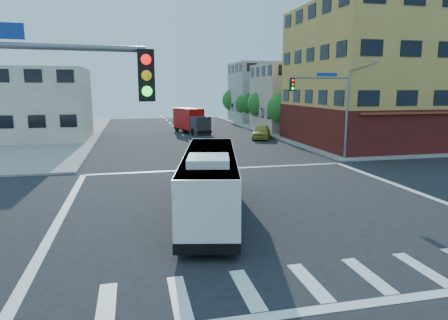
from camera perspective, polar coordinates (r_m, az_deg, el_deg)
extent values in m
plane|color=black|center=(20.32, 5.15, -6.52)|extent=(120.00, 120.00, 0.00)
cube|color=gray|center=(67.69, 24.59, 4.48)|extent=(50.00, 50.00, 0.15)
cube|color=gold|center=(45.27, 22.72, 10.97)|extent=(18.00, 15.00, 14.00)
cube|color=#561813|center=(45.42, 22.28, 4.67)|extent=(18.09, 15.08, 4.00)
cube|color=maroon|center=(39.73, 28.32, 5.82)|extent=(16.00, 1.60, 0.51)
cube|color=#BCB190|center=(57.35, 10.95, 8.77)|extent=(12.00, 10.00, 9.00)
cube|color=#A0A09B|center=(70.37, 6.31, 9.56)|extent=(12.00, 10.00, 10.00)
cube|color=beige|center=(49.71, -25.81, 7.15)|extent=(12.00, 10.00, 8.00)
cylinder|color=slate|center=(33.88, 17.11, 5.86)|extent=(0.18, 0.18, 7.00)
cylinder|color=slate|center=(32.40, 13.72, 11.33)|extent=(5.01, 0.62, 0.12)
cube|color=black|center=(31.13, 9.70, 10.60)|extent=(0.32, 0.30, 1.00)
sphere|color=#FF0C0C|center=(30.98, 9.84, 11.15)|extent=(0.20, 0.20, 0.20)
sphere|color=yellow|center=(30.98, 9.83, 10.60)|extent=(0.20, 0.20, 0.20)
sphere|color=#19FF33|center=(30.98, 9.81, 10.05)|extent=(0.20, 0.20, 0.20)
cube|color=navy|center=(32.68, 14.50, 11.72)|extent=(1.80, 0.22, 0.28)
cube|color=gray|center=(35.39, 20.91, 13.11)|extent=(0.50, 0.22, 0.14)
cylinder|color=slate|center=(8.25, -29.30, 14.11)|extent=(5.01, 0.62, 0.12)
cube|color=black|center=(8.18, -11.05, 11.73)|extent=(0.32, 0.30, 1.00)
sphere|color=#FF0C0C|center=(8.02, -11.08, 13.91)|extent=(0.20, 0.20, 0.20)
sphere|color=yellow|center=(8.01, -11.01, 11.77)|extent=(0.20, 0.20, 0.20)
sphere|color=#19FF33|center=(8.01, -10.93, 9.62)|extent=(0.20, 0.20, 0.20)
cylinder|color=#352513|center=(50.04, 8.12, 4.59)|extent=(0.28, 0.28, 1.92)
sphere|color=#1A5D21|center=(49.86, 8.19, 7.34)|extent=(3.60, 3.60, 3.60)
sphere|color=#1A5D21|center=(49.69, 8.77, 8.35)|extent=(2.52, 2.52, 2.52)
cylinder|color=#352513|center=(57.54, 5.26, 5.42)|extent=(0.28, 0.28, 1.99)
sphere|color=#1A5D21|center=(57.38, 5.30, 7.93)|extent=(3.80, 3.80, 3.80)
sphere|color=#1A5D21|center=(57.19, 5.80, 8.87)|extent=(2.66, 2.66, 2.66)
cylinder|color=#352513|center=(65.17, 3.06, 5.98)|extent=(0.28, 0.28, 1.89)
sphere|color=#1A5D21|center=(65.04, 3.08, 8.00)|extent=(3.40, 3.40, 3.40)
sphere|color=#1A5D21|center=(64.83, 3.50, 8.74)|extent=(2.38, 2.38, 2.38)
cylinder|color=#352513|center=(72.87, 1.32, 6.50)|extent=(0.28, 0.28, 2.03)
sphere|color=#1A5D21|center=(72.74, 1.33, 8.56)|extent=(4.00, 4.00, 4.00)
sphere|color=#1A5D21|center=(72.53, 1.70, 9.34)|extent=(2.80, 2.80, 2.80)
cube|color=black|center=(18.88, -1.99, -6.22)|extent=(4.54, 11.09, 0.41)
cube|color=silver|center=(18.60, -2.02, -2.96)|extent=(4.52, 11.06, 2.57)
cube|color=black|center=(18.56, -2.02, -2.48)|extent=(4.50, 10.76, 1.13)
cube|color=black|center=(23.83, -1.76, 0.16)|extent=(2.08, 0.50, 1.22)
cube|color=#E5590C|center=(23.71, -1.77, 2.32)|extent=(1.70, 0.41, 0.25)
cube|color=silver|center=(18.35, -2.04, 0.78)|extent=(4.43, 10.84, 0.11)
cube|color=silver|center=(15.65, -2.25, -0.08)|extent=(1.99, 2.28, 0.32)
cube|color=#0D6E32|center=(18.39, -5.67, -5.26)|extent=(1.06, 4.85, 0.25)
cube|color=#0D6E32|center=(18.34, 1.61, -5.26)|extent=(1.06, 4.85, 0.25)
cylinder|color=black|center=(22.28, -4.60, -3.75)|extent=(0.46, 0.97, 0.94)
cylinder|color=#99999E|center=(22.28, -4.92, -3.74)|extent=(0.13, 0.47, 0.47)
cylinder|color=black|center=(22.24, 0.97, -3.74)|extent=(0.46, 0.97, 0.94)
cylinder|color=#99999E|center=(22.24, 1.29, -3.74)|extent=(0.13, 0.47, 0.47)
cylinder|color=black|center=(15.67, -6.25, -9.91)|extent=(0.46, 0.97, 0.94)
cylinder|color=#99999E|center=(15.68, -6.72, -9.90)|extent=(0.13, 0.47, 0.47)
cylinder|color=black|center=(15.61, 1.77, -9.92)|extent=(0.46, 0.97, 0.94)
cylinder|color=#99999E|center=(15.62, 2.24, -9.92)|extent=(0.13, 0.47, 0.47)
cube|color=#252429|center=(50.12, -3.40, 4.91)|extent=(2.55, 2.50, 2.31)
cube|color=black|center=(49.34, -2.94, 5.24)|extent=(1.79, 0.66, 0.89)
cube|color=#A80908|center=(53.05, -5.12, 5.95)|extent=(3.59, 5.39, 2.66)
cube|color=black|center=(52.22, -4.58, 4.38)|extent=(4.10, 7.35, 0.27)
cylinder|color=black|center=(49.92, -4.43, 4.05)|extent=(0.52, 0.92, 0.89)
cylinder|color=black|center=(50.78, -2.55, 4.18)|extent=(0.52, 0.92, 0.89)
cylinder|color=black|center=(52.21, -5.72, 4.31)|extent=(0.52, 0.92, 0.89)
cylinder|color=black|center=(53.04, -3.90, 4.43)|extent=(0.52, 0.92, 0.89)
cylinder|color=black|center=(54.21, -6.74, 4.51)|extent=(0.52, 0.92, 0.89)
cylinder|color=black|center=(55.01, -4.97, 4.62)|extent=(0.52, 0.92, 0.89)
imported|color=gold|center=(46.41, 5.36, 4.04)|extent=(3.61, 5.23, 1.65)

